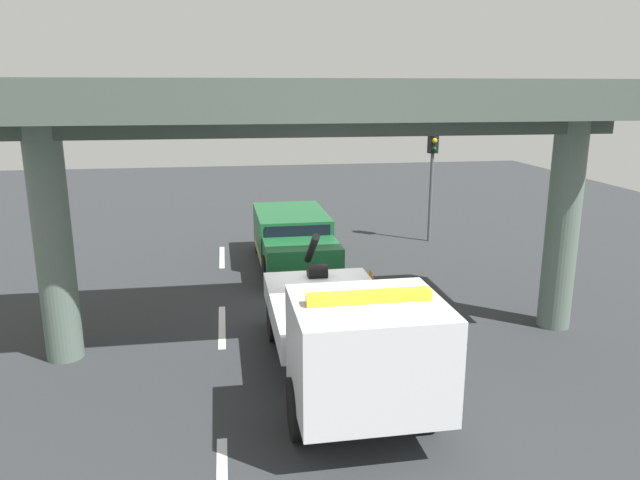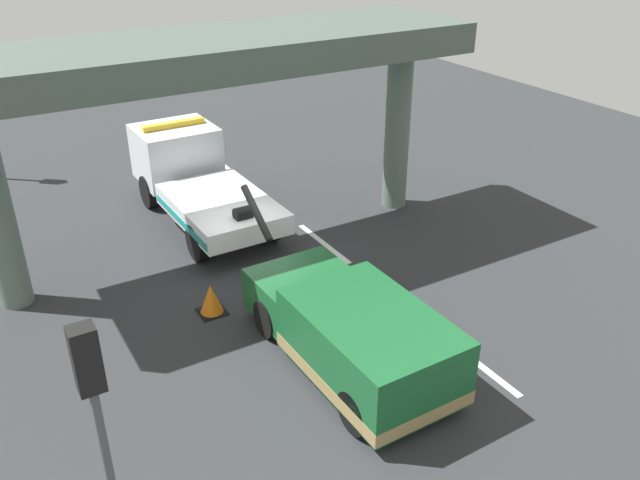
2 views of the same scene
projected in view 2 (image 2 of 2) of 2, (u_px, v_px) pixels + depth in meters
The scene contains 9 objects.
ground_plane at pixel (250, 266), 17.20m from camera, with size 60.00×40.00×0.10m, color #2D3033.
lane_stripe_west at pixel (474, 360), 13.62m from camera, with size 2.60×0.16×0.01m, color silver.
lane_stripe_mid at pixel (324, 243), 18.20m from camera, with size 2.60×0.16×0.01m, color silver.
lane_stripe_east at pixel (234, 173), 22.77m from camera, with size 2.60×0.16×0.01m, color silver.
tow_truck_white at pixel (194, 176), 19.38m from camera, with size 7.26×2.47×2.46m.
towed_van_green at pixel (353, 335), 13.10m from camera, with size 5.22×2.26×1.58m.
overpass_structure at pixel (219, 68), 15.82m from camera, with size 3.60×12.91×5.59m.
traffic_light_near at pixel (95, 401), 8.11m from camera, with size 0.39×0.32×4.10m.
traffic_cone_orange at pixel (211, 300), 15.04m from camera, with size 0.61×0.61×0.72m.
Camera 2 is at (-13.78, 6.05, 8.50)m, focal length 37.20 mm.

